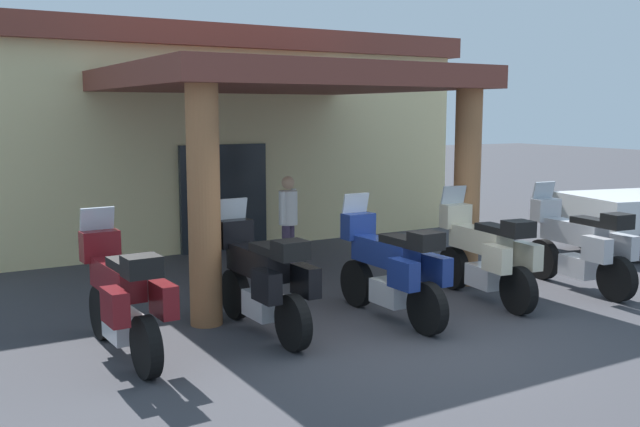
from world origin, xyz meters
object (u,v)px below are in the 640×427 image
(motel_building, at_px, (176,133))
(motorcycle_cream, at_px, (486,254))
(motorcycle_blue, at_px, (391,268))
(pedestrian, at_px, (288,217))
(motorcycle_maroon, at_px, (122,297))
(motorcycle_black, at_px, (263,279))
(motorcycle_silver, at_px, (580,245))

(motel_building, relative_size, motorcycle_cream, 5.40)
(motorcycle_blue, relative_size, pedestrian, 1.34)
(motorcycle_maroon, bearing_deg, motorcycle_black, -92.46)
(motorcycle_cream, xyz_separation_m, motorcycle_silver, (1.73, -0.17, 0.00))
(motorcycle_silver, distance_m, pedestrian, 4.73)
(motel_building, height_order, motorcycle_black, motel_building)
(motorcycle_maroon, bearing_deg, motorcycle_cream, -95.02)
(motorcycle_blue, height_order, pedestrian, pedestrian)
(motel_building, height_order, motorcycle_cream, motel_building)
(motel_building, xyz_separation_m, motorcycle_blue, (0.28, -8.27, -1.55))
(motorcycle_silver, bearing_deg, motorcycle_cream, 88.45)
(motel_building, height_order, motorcycle_silver, motel_building)
(motorcycle_maroon, relative_size, pedestrian, 1.34)
(motorcycle_maroon, height_order, motorcycle_blue, same)
(motorcycle_maroon, distance_m, motorcycle_cream, 5.19)
(motorcycle_blue, bearing_deg, pedestrian, -4.15)
(motorcycle_cream, distance_m, motorcycle_silver, 1.74)
(motorcycle_black, bearing_deg, pedestrian, -34.45)
(motorcycle_black, height_order, motorcycle_blue, same)
(motel_building, relative_size, motorcycle_black, 5.40)
(motel_building, height_order, motorcycle_blue, motel_building)
(motorcycle_cream, bearing_deg, motorcycle_silver, -90.65)
(motel_building, xyz_separation_m, motorcycle_black, (-1.45, -8.01, -1.55))
(motel_building, xyz_separation_m, pedestrian, (0.37, -4.99, -1.30))
(motorcycle_cream, relative_size, pedestrian, 1.34)
(motorcycle_maroon, bearing_deg, motel_building, -25.85)
(motorcycle_silver, bearing_deg, pedestrian, 49.53)
(motorcycle_black, relative_size, motorcycle_cream, 1.00)
(motorcycle_maroon, relative_size, motorcycle_cream, 1.00)
(motel_building, height_order, motorcycle_maroon, motel_building)
(motorcycle_blue, height_order, motorcycle_silver, same)
(motorcycle_blue, height_order, motorcycle_cream, same)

